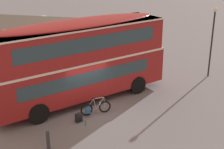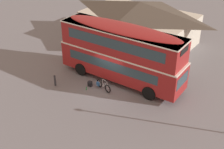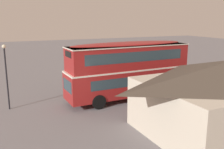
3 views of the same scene
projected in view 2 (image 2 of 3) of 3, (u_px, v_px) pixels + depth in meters
name	position (u px, v px, depth m)	size (l,w,h in m)	color
ground_plane	(107.00, 86.00, 24.42)	(120.00, 120.00, 0.00)	slate
double_decker_bus	(121.00, 51.00, 23.97)	(10.65, 2.89, 4.79)	black
touring_bicycle	(103.00, 85.00, 23.86)	(1.69, 0.58, 0.98)	black
backpack_on_ground	(90.00, 84.00, 24.31)	(0.35, 0.32, 0.50)	black
water_bottle_green_metal	(86.00, 88.00, 23.94)	(0.08, 0.08, 0.26)	green
pub_building	(139.00, 22.00, 31.11)	(11.48, 7.09, 4.27)	beige
kerb_bollard	(55.00, 80.00, 24.30)	(0.16, 0.16, 0.97)	#333338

